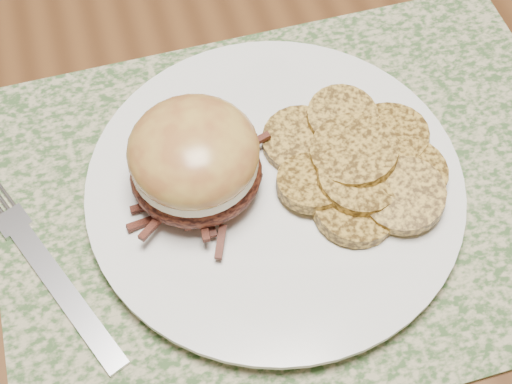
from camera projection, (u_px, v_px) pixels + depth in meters
ground at (133, 335)px, 1.26m from camera, size 3.50×3.50×0.00m
dining_table at (31, 92)px, 0.69m from camera, size 1.50×0.90×0.75m
placemat at (301, 195)px, 0.53m from camera, size 0.45×0.33×0.00m
dinner_plate at (275, 187)px, 0.52m from camera, size 0.26×0.26×0.02m
pork_sandwich at (194, 160)px, 0.49m from camera, size 0.11×0.10×0.07m
roasted_potatoes at (359, 164)px, 0.51m from camera, size 0.14×0.16×0.03m
fork at (46, 267)px, 0.50m from camera, size 0.09×0.18×0.00m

